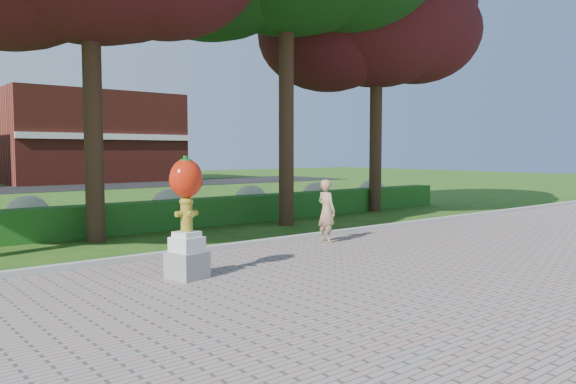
{
  "coord_description": "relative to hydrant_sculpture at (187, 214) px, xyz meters",
  "views": [
    {
      "loc": [
        -6.91,
        -7.25,
        2.16
      ],
      "look_at": [
        -0.13,
        1.0,
        1.39
      ],
      "focal_mm": 35.0,
      "sensor_mm": 36.0,
      "label": 1
    }
  ],
  "objects": [
    {
      "name": "ground",
      "position": [
        2.31,
        -1.01,
        -1.13
      ],
      "size": [
        100.0,
        100.0,
        0.0
      ],
      "primitive_type": "plane",
      "color": "#224E13",
      "rests_on": "ground"
    },
    {
      "name": "walkway",
      "position": [
        2.31,
        -5.01,
        -1.11
      ],
      "size": [
        40.0,
        14.0,
        0.04
      ],
      "primitive_type": "cube",
      "color": "gray",
      "rests_on": "ground"
    },
    {
      "name": "curb",
      "position": [
        2.31,
        1.99,
        -1.05
      ],
      "size": [
        40.0,
        0.18,
        0.15
      ],
      "primitive_type": "cube",
      "color": "#ADADA5",
      "rests_on": "ground"
    },
    {
      "name": "lawn_hedge",
      "position": [
        2.31,
        5.99,
        -0.73
      ],
      "size": [
        24.0,
        0.7,
        0.8
      ],
      "primitive_type": "cube",
      "color": "#154A15",
      "rests_on": "ground"
    },
    {
      "name": "hydrangea_row",
      "position": [
        2.88,
        6.99,
        -0.58
      ],
      "size": [
        20.1,
        1.1,
        0.99
      ],
      "color": "tan",
      "rests_on": "ground"
    },
    {
      "name": "building_right",
      "position": [
        10.31,
        32.99,
        2.07
      ],
      "size": [
        12.0,
        8.0,
        6.4
      ],
      "primitive_type": "cube",
      "color": "maroon",
      "rests_on": "ground"
    },
    {
      "name": "tree_far_right",
      "position": [
        10.72,
        5.56,
        5.84
      ],
      "size": [
        7.88,
        6.72,
        10.21
      ],
      "color": "black",
      "rests_on": "ground"
    },
    {
      "name": "hydrant_sculpture",
      "position": [
        0.0,
        0.0,
        0.0
      ],
      "size": [
        0.67,
        0.67,
        2.06
      ],
      "rotation": [
        0.0,
        0.0,
        0.24
      ],
      "color": "gray",
      "rests_on": "walkway"
    },
    {
      "name": "woman",
      "position": [
        4.41,
        1.28,
        -0.35
      ],
      "size": [
        0.39,
        0.56,
        1.48
      ],
      "primitive_type": "imported",
      "rotation": [
        0.0,
        0.0,
        1.51
      ],
      "color": "tan",
      "rests_on": "walkway"
    }
  ]
}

